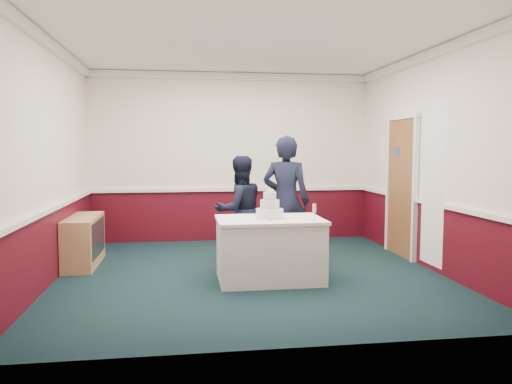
{
  "coord_description": "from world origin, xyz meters",
  "views": [
    {
      "loc": [
        -0.86,
        -6.45,
        1.67
      ],
      "look_at": [
        0.06,
        -0.1,
        1.1
      ],
      "focal_mm": 35.0,
      "sensor_mm": 36.0,
      "label": 1
    }
  ],
  "objects": [
    {
      "name": "ground",
      "position": [
        0.0,
        0.0,
        0.0
      ],
      "size": [
        5.0,
        5.0,
        0.0
      ],
      "primitive_type": "plane",
      "color": "#112A2A",
      "rests_on": "ground"
    },
    {
      "name": "room_shell",
      "position": [
        0.08,
        0.61,
        1.97
      ],
      "size": [
        5.0,
        5.0,
        3.0
      ],
      "color": "white",
      "rests_on": "ground"
    },
    {
      "name": "sideboard",
      "position": [
        -2.28,
        0.82,
        0.35
      ],
      "size": [
        0.41,
        1.2,
        0.7
      ],
      "color": "tan",
      "rests_on": "ground"
    },
    {
      "name": "cake_table",
      "position": [
        0.2,
        -0.35,
        0.4
      ],
      "size": [
        1.32,
        0.92,
        0.79
      ],
      "color": "white",
      "rests_on": "ground"
    },
    {
      "name": "wedding_cake",
      "position": [
        0.2,
        -0.35,
        0.9
      ],
      "size": [
        0.35,
        0.35,
        0.36
      ],
      "color": "white",
      "rests_on": "cake_table"
    },
    {
      "name": "cake_knife",
      "position": [
        0.17,
        -0.55,
        0.79
      ],
      "size": [
        0.04,
        0.22,
        0.0
      ],
      "primitive_type": "cube",
      "rotation": [
        0.0,
        0.0,
        0.12
      ],
      "color": "silver",
      "rests_on": "cake_table"
    },
    {
      "name": "champagne_flute",
      "position": [
        0.7,
        -0.63,
        0.93
      ],
      "size": [
        0.05,
        0.05,
        0.21
      ],
      "color": "silver",
      "rests_on": "cake_table"
    },
    {
      "name": "person_man",
      "position": [
        -0.07,
        0.59,
        0.78
      ],
      "size": [
        0.91,
        0.8,
        1.56
      ],
      "primitive_type": "imported",
      "rotation": [
        0.0,
        0.0,
        3.47
      ],
      "color": "black",
      "rests_on": "ground"
    },
    {
      "name": "person_woman",
      "position": [
        0.57,
        0.44,
        0.92
      ],
      "size": [
        0.79,
        0.68,
        1.84
      ],
      "primitive_type": "imported",
      "rotation": [
        0.0,
        0.0,
        2.71
      ],
      "color": "black",
      "rests_on": "ground"
    }
  ]
}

